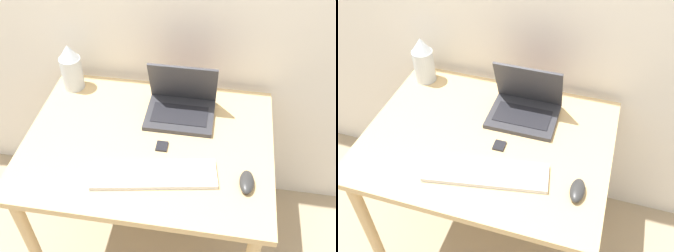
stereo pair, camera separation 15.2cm
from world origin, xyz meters
The scene contains 6 objects.
desk centered at (0.00, 0.39, 0.64)m, with size 1.01×0.78×0.74m.
laptop centered at (0.11, 0.58, 0.79)m, with size 0.29×0.23×0.24m.
keyboard centered at (0.06, 0.21, 0.75)m, with size 0.48×0.21×0.02m.
mouse centered at (0.40, 0.22, 0.76)m, with size 0.05×0.11×0.04m.
vase centered at (-0.41, 0.68, 0.85)m, with size 0.10×0.10×0.23m.
mp3_player centered at (0.06, 0.36, 0.75)m, with size 0.05×0.05×0.01m.
Camera 1 is at (0.26, -0.71, 1.89)m, focal length 42.00 mm.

